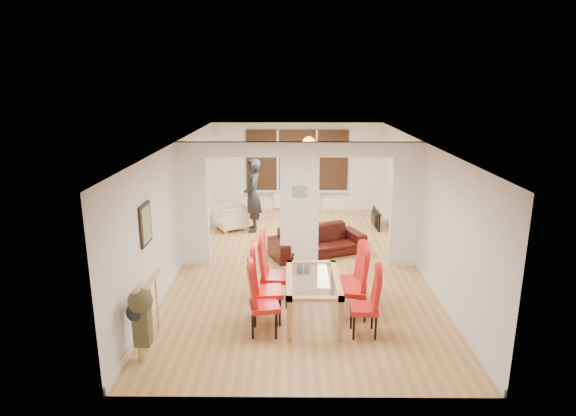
{
  "coord_description": "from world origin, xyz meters",
  "views": [
    {
      "loc": [
        -0.17,
        -9.65,
        3.81
      ],
      "look_at": [
        -0.24,
        0.6,
        1.07
      ],
      "focal_mm": 30.0,
      "sensor_mm": 36.0,
      "label": 1
    }
  ],
  "objects_px": {
    "sofa": "(317,241)",
    "bowl": "(292,221)",
    "dining_chair_rc": "(351,277)",
    "person": "(253,196)",
    "dining_chair_la": "(265,301)",
    "dining_chair_lc": "(275,272)",
    "bottle": "(292,216)",
    "dining_chair_rb": "(353,286)",
    "television": "(373,219)",
    "dining_chair_ra": "(364,304)",
    "armchair": "(230,217)",
    "coffee_table": "(301,225)",
    "dining_chair_lb": "(268,286)",
    "dining_table": "(313,298)"
  },
  "relations": [
    {
      "from": "dining_chair_rc",
      "to": "person",
      "type": "bearing_deg",
      "value": 101.76
    },
    {
      "from": "bottle",
      "to": "dining_chair_rb",
      "type": "bearing_deg",
      "value": -78.68
    },
    {
      "from": "dining_chair_lc",
      "to": "armchair",
      "type": "xyz_separation_m",
      "value": [
        -1.32,
        4.32,
        -0.25
      ]
    },
    {
      "from": "dining_chair_rb",
      "to": "television",
      "type": "relative_size",
      "value": 1.31
    },
    {
      "from": "dining_chair_lb",
      "to": "dining_chair_rb",
      "type": "distance_m",
      "value": 1.39
    },
    {
      "from": "dining_chair_lb",
      "to": "dining_chair_rb",
      "type": "xyz_separation_m",
      "value": [
        1.39,
        0.11,
        -0.03
      ]
    },
    {
      "from": "sofa",
      "to": "bottle",
      "type": "relative_size",
      "value": 8.07
    },
    {
      "from": "dining_chair_rc",
      "to": "sofa",
      "type": "height_order",
      "value": "dining_chair_rc"
    },
    {
      "from": "dining_chair_lc",
      "to": "person",
      "type": "height_order",
      "value": "person"
    },
    {
      "from": "dining_chair_lc",
      "to": "person",
      "type": "xyz_separation_m",
      "value": [
        -0.72,
        4.2,
        0.36
      ]
    },
    {
      "from": "bottle",
      "to": "bowl",
      "type": "relative_size",
      "value": 1.26
    },
    {
      "from": "dining_chair_lc",
      "to": "bowl",
      "type": "distance_m",
      "value": 4.27
    },
    {
      "from": "dining_chair_lc",
      "to": "sofa",
      "type": "bearing_deg",
      "value": 77.37
    },
    {
      "from": "dining_chair_lb",
      "to": "bowl",
      "type": "height_order",
      "value": "dining_chair_lb"
    },
    {
      "from": "dining_chair_la",
      "to": "sofa",
      "type": "distance_m",
      "value": 3.66
    },
    {
      "from": "dining_chair_la",
      "to": "bottle",
      "type": "height_order",
      "value": "dining_chair_la"
    },
    {
      "from": "dining_chair_rb",
      "to": "person",
      "type": "distance_m",
      "value": 5.13
    },
    {
      "from": "dining_chair_rc",
      "to": "bottle",
      "type": "distance_m",
      "value": 4.53
    },
    {
      "from": "television",
      "to": "coffee_table",
      "type": "xyz_separation_m",
      "value": [
        -1.92,
        -0.19,
        -0.13
      ]
    },
    {
      "from": "dining_chair_ra",
      "to": "coffee_table",
      "type": "height_order",
      "value": "dining_chair_ra"
    },
    {
      "from": "armchair",
      "to": "bottle",
      "type": "relative_size",
      "value": 2.77
    },
    {
      "from": "dining_chair_lb",
      "to": "television",
      "type": "relative_size",
      "value": 1.38
    },
    {
      "from": "dining_chair_lc",
      "to": "sofa",
      "type": "relative_size",
      "value": 0.55
    },
    {
      "from": "dining_chair_lc",
      "to": "bottle",
      "type": "bearing_deg",
      "value": 92.54
    },
    {
      "from": "dining_chair_rb",
      "to": "person",
      "type": "height_order",
      "value": "person"
    },
    {
      "from": "dining_chair_lb",
      "to": "dining_chair_ra",
      "type": "xyz_separation_m",
      "value": [
        1.49,
        -0.45,
        -0.08
      ]
    },
    {
      "from": "dining_chair_lc",
      "to": "dining_chair_rb",
      "type": "bearing_deg",
      "value": -15.13
    },
    {
      "from": "dining_table",
      "to": "dining_chair_ra",
      "type": "distance_m",
      "value": 0.92
    },
    {
      "from": "dining_chair_lc",
      "to": "person",
      "type": "bearing_deg",
      "value": 106.2
    },
    {
      "from": "bottle",
      "to": "dining_chair_lc",
      "type": "bearing_deg",
      "value": -93.95
    },
    {
      "from": "dining_chair_lb",
      "to": "dining_chair_la",
      "type": "bearing_deg",
      "value": -100.15
    },
    {
      "from": "dining_chair_rb",
      "to": "dining_chair_rc",
      "type": "distance_m",
      "value": 0.47
    },
    {
      "from": "dining_chair_rb",
      "to": "dining_chair_ra",
      "type": "bearing_deg",
      "value": -69.52
    },
    {
      "from": "dining_chair_lb",
      "to": "coffee_table",
      "type": "distance_m",
      "value": 4.98
    },
    {
      "from": "bowl",
      "to": "dining_chair_lc",
      "type": "bearing_deg",
      "value": -93.75
    },
    {
      "from": "dining_chair_rb",
      "to": "television",
      "type": "bearing_deg",
      "value": 87.0
    },
    {
      "from": "dining_chair_ra",
      "to": "dining_chair_rc",
      "type": "bearing_deg",
      "value": 97.39
    },
    {
      "from": "dining_chair_la",
      "to": "television",
      "type": "xyz_separation_m",
      "value": [
        2.57,
        5.53,
        -0.3
      ]
    },
    {
      "from": "dining_table",
      "to": "dining_chair_lc",
      "type": "xyz_separation_m",
      "value": [
        -0.63,
        0.56,
        0.22
      ]
    },
    {
      "from": "dining_chair_ra",
      "to": "sofa",
      "type": "distance_m",
      "value": 3.58
    },
    {
      "from": "coffee_table",
      "to": "bottle",
      "type": "bearing_deg",
      "value": 160.66
    },
    {
      "from": "dining_chair_rc",
      "to": "sofa",
      "type": "xyz_separation_m",
      "value": [
        -0.45,
        2.51,
        -0.21
      ]
    },
    {
      "from": "dining_table",
      "to": "armchair",
      "type": "distance_m",
      "value": 5.26
    },
    {
      "from": "sofa",
      "to": "bowl",
      "type": "height_order",
      "value": "sofa"
    },
    {
      "from": "dining_chair_lc",
      "to": "dining_table",
      "type": "bearing_deg",
      "value": -35.4
    },
    {
      "from": "dining_chair_rc",
      "to": "bottle",
      "type": "xyz_separation_m",
      "value": [
        -1.0,
        4.41,
        -0.16
      ]
    },
    {
      "from": "dining_chair_rc",
      "to": "television",
      "type": "relative_size",
      "value": 1.21
    },
    {
      "from": "dining_table",
      "to": "dining_chair_rb",
      "type": "distance_m",
      "value": 0.69
    },
    {
      "from": "sofa",
      "to": "television",
      "type": "xyz_separation_m",
      "value": [
        1.58,
        2.02,
        -0.06
      ]
    },
    {
      "from": "dining_chair_rc",
      "to": "television",
      "type": "distance_m",
      "value": 4.68
    }
  ]
}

